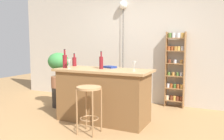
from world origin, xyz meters
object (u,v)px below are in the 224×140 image
Objects in this scene: bottle_soda_blue at (101,62)px; cookbook at (110,67)px; spice_shelf at (175,69)px; plant_stool at (59,97)px; pendant_globe_light at (123,7)px; wine_glass_center at (69,62)px; bottle_olive_oil at (65,61)px; bar_stool at (89,98)px; potted_plant at (59,67)px; bottle_sauce_amber at (101,62)px; bottle_spirits_clear at (74,61)px; wine_glass_left at (134,64)px.

cookbook is at bearing 30.19° from bottle_soda_blue.
spice_shelf is 3.77× the size of plant_stool.
wine_glass_center is at bearing -100.53° from pendant_globe_light.
spice_shelf reaches higher than bottle_olive_oil.
bottle_soda_blue is at bearing -128.41° from spice_shelf.
cookbook is (-0.93, -1.27, 0.12)m from spice_shelf.
potted_plant is at bearing 142.26° from bar_stool.
bottle_soda_blue is at bearing 117.48° from bottle_sauce_amber.
bottle_spirits_clear is at bearing -19.67° from plant_stool.
spice_shelf is at bearing 25.09° from potted_plant.
bar_stool is 1.78m from plant_stool.
bottle_soda_blue is 0.19m from cookbook.
bottle_olive_oil is at bearing -134.30° from cookbook.
bottle_spirits_clear reaches higher than potted_plant.
bottle_olive_oil is 2.09× the size of wine_glass_left.
plant_stool is 2.61× the size of wine_glass_left.
potted_plant is 2.18× the size of bottle_olive_oil.
wine_glass_left is at bearing -14.22° from plant_stool.
bottle_sauce_amber reaches higher than plant_stool.
bottle_olive_oil is at bearing -83.93° from bottle_spirits_clear.
bottle_spirits_clear is 0.80× the size of bottle_sauce_amber.
spice_shelf is 6.43× the size of bottle_spirits_clear.
spice_shelf is 1.74m from bottle_soda_blue.
spice_shelf is at bearing 47.39° from wine_glass_center.
potted_plant is 2.38× the size of bottle_sauce_amber.
bottle_sauce_amber is (0.06, -0.12, 0.00)m from bottle_soda_blue.
bar_stool is 2.42× the size of bottle_soda_blue.
wine_glass_center is at bearing -41.40° from plant_stool.
bottle_spirits_clear reaches higher than bar_stool.
pendant_globe_light is (1.03, 1.10, 1.32)m from potted_plant.
bottle_sauce_amber is 0.58m from wine_glass_center.
bottle_olive_oil reaches higher than potted_plant.
cookbook is at bearing 33.80° from wine_glass_center.
spice_shelf is 9.83× the size of wine_glass_center.
cookbook is 0.09× the size of pendant_globe_light.
spice_shelf is at bearing 35.92° from bottle_spirits_clear.
plant_stool is at bearing -154.91° from spice_shelf.
potted_plant is at bearing 160.33° from bottle_spirits_clear.
potted_plant is 0.32× the size of pendant_globe_light.
bottle_soda_blue is at bearing -9.05° from bottle_spirits_clear.
potted_plant is 1.34m from cookbook.
wine_glass_left is at bearing -14.22° from potted_plant.
bottle_soda_blue is at bearing 23.14° from bottle_olive_oil.
potted_plant is 0.96m from wine_glass_center.
bottle_spirits_clear reaches higher than plant_stool.
wine_glass_center is 0.78× the size of cookbook.
wine_glass_left is (1.35, -0.29, 0.02)m from bottle_spirits_clear.
bar_stool is 3.46× the size of cookbook.
spice_shelf is 7.68× the size of cookbook.
plant_stool is 0.66m from potted_plant.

